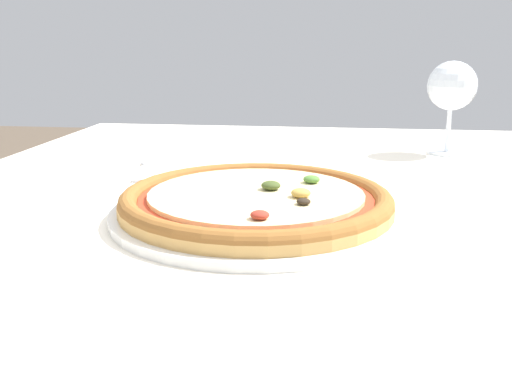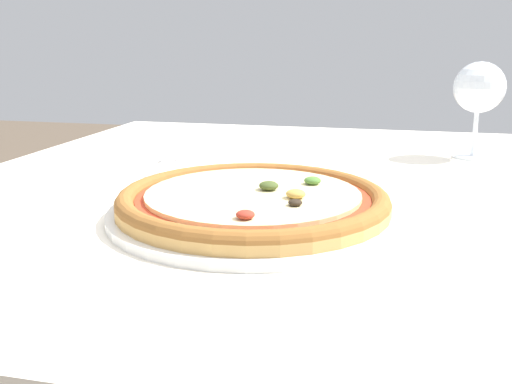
{
  "view_description": "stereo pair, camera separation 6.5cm",
  "coord_description": "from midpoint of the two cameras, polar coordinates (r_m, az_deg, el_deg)",
  "views": [
    {
      "loc": [
        -0.07,
        -0.8,
        0.91
      ],
      "look_at": [
        -0.15,
        -0.18,
        0.74
      ],
      "focal_mm": 40.0,
      "sensor_mm": 36.0,
      "label": 1
    },
    {
      "loc": [
        -0.0,
        -0.79,
        0.91
      ],
      "look_at": [
        -0.15,
        -0.18,
        0.74
      ],
      "focal_mm": 40.0,
      "sensor_mm": 36.0,
      "label": 2
    }
  ],
  "objects": [
    {
      "name": "dining_table",
      "position": [
        0.84,
        14.94,
        -4.81
      ],
      "size": [
        1.25,
        1.06,
        0.71
      ],
      "color": "brown",
      "rests_on": "ground_plane"
    },
    {
      "name": "pizza_plate",
      "position": [
        0.65,
        2.86,
        -1.13
      ],
      "size": [
        0.33,
        0.33,
        0.04
      ],
      "color": "white",
      "rests_on": "dining_table"
    },
    {
      "name": "fork",
      "position": [
        0.92,
        -7.07,
        2.64
      ],
      "size": [
        0.05,
        0.17,
        0.0
      ],
      "color": "silver",
      "rests_on": "dining_table"
    },
    {
      "name": "wine_glass_far_left",
      "position": [
        1.05,
        23.31,
        9.38
      ],
      "size": [
        0.09,
        0.09,
        0.16
      ],
      "color": "silver",
      "rests_on": "dining_table"
    }
  ]
}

